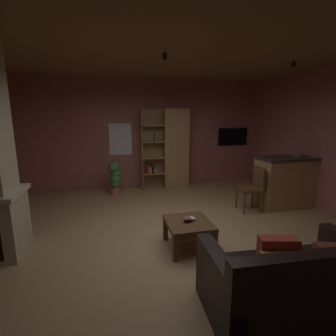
{
  "coord_description": "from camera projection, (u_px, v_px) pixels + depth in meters",
  "views": [
    {
      "loc": [
        -0.93,
        -3.57,
        1.89
      ],
      "look_at": [
        0.0,
        0.4,
        1.05
      ],
      "focal_mm": 26.34,
      "sensor_mm": 36.0,
      "label": 1
    }
  ],
  "objects": [
    {
      "name": "table_book_2",
      "position": [
        187.0,
        219.0,
        3.54
      ],
      "size": [
        0.11,
        0.09,
        0.02
      ],
      "primitive_type": "cube",
      "rotation": [
        0.0,
        0.0,
        -0.01
      ],
      "color": "brown",
      "rests_on": "coffee_table"
    },
    {
      "name": "wall_back",
      "position": [
        145.0,
        135.0,
        6.65
      ],
      "size": [
        6.57,
        0.06,
        2.86
      ],
      "primitive_type": "cube",
      "color": "#9E5B56",
      "rests_on": "ground"
    },
    {
      "name": "track_light_spot_2",
      "position": [
        294.0,
        64.0,
        4.23
      ],
      "size": [
        0.07,
        0.07,
        0.09
      ],
      "primitive_type": "cylinder",
      "color": "black"
    },
    {
      "name": "table_book_1",
      "position": [
        190.0,
        218.0,
        3.6
      ],
      "size": [
        0.14,
        0.12,
        0.02
      ],
      "primitive_type": "cube",
      "rotation": [
        0.0,
        0.0,
        0.13
      ],
      "color": "beige",
      "rests_on": "coffee_table"
    },
    {
      "name": "leather_couch",
      "position": [
        292.0,
        285.0,
        2.37
      ],
      "size": [
        1.68,
        0.97,
        0.84
      ],
      "color": "black",
      "rests_on": "ground"
    },
    {
      "name": "floor",
      "position": [
        174.0,
        237.0,
        4.0
      ],
      "size": [
        6.45,
        6.11,
        0.02
      ],
      "primitive_type": "cube",
      "color": "tan",
      "rests_on": "ground"
    },
    {
      "name": "potted_floor_plant",
      "position": [
        115.0,
        177.0,
        6.06
      ],
      "size": [
        0.31,
        0.32,
        0.84
      ],
      "color": "#B77051",
      "rests_on": "ground"
    },
    {
      "name": "tissue_box",
      "position": [
        297.0,
        154.0,
        5.21
      ],
      "size": [
        0.16,
        0.16,
        0.11
      ],
      "primitive_type": "cube",
      "rotation": [
        0.0,
        0.0,
        -0.38
      ],
      "color": "#995972",
      "rests_on": "kitchen_bar_counter"
    },
    {
      "name": "window_pane_back",
      "position": [
        120.0,
        139.0,
        6.49
      ],
      "size": [
        0.58,
        0.01,
        0.82
      ],
      "primitive_type": "cube",
      "color": "white"
    },
    {
      "name": "bookshelf_cabinet",
      "position": [
        172.0,
        150.0,
        6.62
      ],
      "size": [
        1.26,
        0.41,
        2.11
      ],
      "color": "#A87F51",
      "rests_on": "ground"
    },
    {
      "name": "wall_mounted_tv",
      "position": [
        233.0,
        137.0,
        7.18
      ],
      "size": [
        0.89,
        0.06,
        0.5
      ],
      "color": "black"
    },
    {
      "name": "kitchen_bar_counter",
      "position": [
        289.0,
        181.0,
        5.29
      ],
      "size": [
        1.44,
        0.65,
        1.08
      ],
      "color": "#A87F51",
      "rests_on": "ground"
    },
    {
      "name": "coffee_table",
      "position": [
        189.0,
        227.0,
        3.59
      ],
      "size": [
        0.63,
        0.69,
        0.41
      ],
      "color": "brown",
      "rests_on": "ground"
    },
    {
      "name": "table_book_0",
      "position": [
        188.0,
        219.0,
        3.64
      ],
      "size": [
        0.13,
        0.1,
        0.02
      ],
      "primitive_type": "cube",
      "rotation": [
        0.0,
        0.0,
        0.08
      ],
      "color": "#B22D2D",
      "rests_on": "coffee_table"
    },
    {
      "name": "track_light_spot_1",
      "position": [
        165.0,
        57.0,
        3.72
      ],
      "size": [
        0.07,
        0.07,
        0.09
      ],
      "primitive_type": "cylinder",
      "color": "black"
    },
    {
      "name": "ceiling",
      "position": [
        175.0,
        45.0,
        3.42
      ],
      "size": [
        6.45,
        6.11,
        0.02
      ],
      "primitive_type": "cube",
      "color": "brown"
    },
    {
      "name": "dining_chair",
      "position": [
        253.0,
        186.0,
        5.0
      ],
      "size": [
        0.45,
        0.45,
        0.92
      ],
      "color": "brown",
      "rests_on": "ground"
    }
  ]
}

